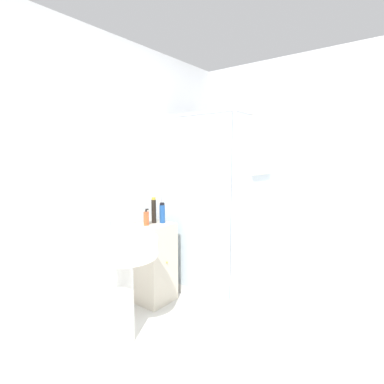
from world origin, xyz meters
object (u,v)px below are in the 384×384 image
sink (125,259)px  lotion_bottle_white (147,216)px  shampoo_bottle_tall_black (154,210)px  shampoo_bottle_blue (162,213)px  soap_dispenser (146,218)px

sink → lotion_bottle_white: size_ratio=5.72×
shampoo_bottle_tall_black → shampoo_bottle_blue: size_ratio=1.26×
lotion_bottle_white → sink: bearing=-148.5°
shampoo_bottle_tall_black → shampoo_bottle_blue: 0.09m
shampoo_bottle_tall_black → soap_dispenser: bearing=-171.4°
shampoo_bottle_tall_black → shampoo_bottle_blue: shampoo_bottle_tall_black is taller
sink → shampoo_bottle_tall_black: 0.76m
sink → soap_dispenser: bearing=30.3°
lotion_bottle_white → shampoo_bottle_blue: bearing=-39.3°
shampoo_bottle_blue → lotion_bottle_white: shampoo_bottle_blue is taller
soap_dispenser → sink: bearing=-149.7°
soap_dispenser → shampoo_bottle_tall_black: 0.14m
sink → lotion_bottle_white: 0.71m
soap_dispenser → shampoo_bottle_tall_black: shampoo_bottle_tall_black is taller
shampoo_bottle_tall_black → lotion_bottle_white: (-0.06, 0.03, -0.05)m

